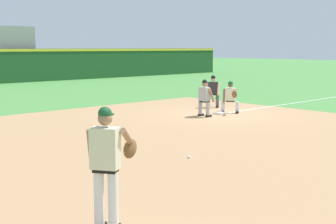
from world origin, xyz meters
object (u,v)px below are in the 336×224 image
umpire (213,90)px  baserunner (205,97)px  pitcher (107,161)px  first_base_bag (220,113)px  first_baseman (231,96)px  baseball (189,157)px

umpire → baserunner: bearing=-145.1°
pitcher → umpire: (11.88, 8.52, -0.27)m
pitcher → umpire: size_ratio=1.27×
first_base_bag → pitcher: 12.60m
first_base_bag → umpire: size_ratio=0.26×
first_base_bag → pitcher: pitcher is taller
pitcher → first_baseman: pitcher is taller
pitcher → first_baseman: (11.02, 6.80, -0.33)m
first_base_bag → umpire: 2.26m
first_base_bag → first_baseman: size_ratio=0.28×
first_base_bag → umpire: umpire is taller
baseball → pitcher: (-4.13, -2.40, 1.02)m
pitcher → baserunner: size_ratio=1.27×
pitcher → umpire: pitcher is taller
baseball → first_baseman: bearing=32.5°
baseball → umpire: 9.90m
first_baseman → baserunner: size_ratio=0.92×
first_base_bag → umpire: (1.39, 1.61, 0.75)m
baseball → umpire: bearing=38.3°
baserunner → first_base_bag: bearing=1.0°
first_base_bag → baseball: size_ratio=5.14×
baseball → umpire: (7.75, 6.11, 0.76)m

